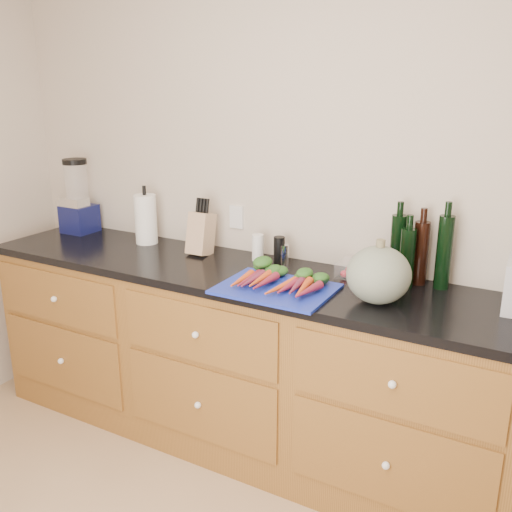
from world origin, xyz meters
The scene contains 14 objects.
wall_back centered at (0.00, 1.62, 1.30)m, with size 4.10×0.05×2.60m, color beige.
cabinets centered at (0.00, 1.30, 0.45)m, with size 3.60×0.64×0.90m.
countertop centered at (0.00, 1.30, 0.92)m, with size 3.64×0.62×0.04m, color black.
cutting_board centered at (-0.13, 1.14, 0.95)m, with size 0.49×0.37×0.01m, color #182BAE.
carrots centered at (-0.13, 1.18, 0.98)m, with size 0.39×0.29×0.06m.
squash centered at (0.30, 1.22, 1.06)m, with size 0.26×0.26×0.24m, color slate.
blender_appliance centered at (-1.62, 1.46, 1.13)m, with size 0.17×0.17×0.44m.
paper_towel centered at (-1.11, 1.46, 1.08)m, with size 0.12×0.12×0.27m, color white.
knife_block centered at (-0.73, 1.44, 1.05)m, with size 0.11×0.11×0.22m, color tan.
grinder_salt centered at (-0.41, 1.48, 1.01)m, with size 0.06×0.06×0.14m, color white.
grinder_pepper centered at (-0.29, 1.48, 1.01)m, with size 0.06×0.06×0.14m, color black.
canister_chrome centered at (-0.26, 1.48, 0.99)m, with size 0.05×0.05×0.10m, color silver.
tomato_box centered at (0.12, 1.47, 0.98)m, with size 0.16×0.13×0.08m, color white.
bottles centered at (0.38, 1.51, 1.09)m, with size 0.27×0.14×0.33m.
Camera 1 is at (0.93, -0.93, 1.81)m, focal length 40.00 mm.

